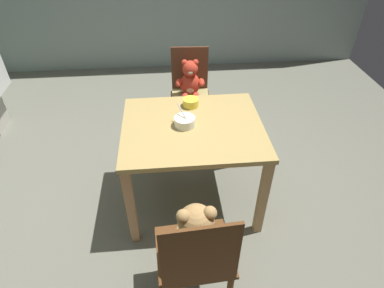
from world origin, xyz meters
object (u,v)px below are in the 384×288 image
object	(u,v)px
dining_table	(193,138)
teddy_chair_near_front	(196,244)
porridge_bowl_white_center	(185,121)
teddy_chair_far_center	(190,89)
porridge_bowl_yellow_far_center	(191,102)

from	to	relation	value
dining_table	teddy_chair_near_front	bearing A→B (deg)	-94.27
teddy_chair_near_front	porridge_bowl_white_center	world-z (taller)	teddy_chair_near_front
dining_table	teddy_chair_near_front	distance (m)	0.85
teddy_chair_far_center	porridge_bowl_white_center	xyz separation A→B (m)	(-0.11, -0.83, 0.21)
dining_table	teddy_chair_near_front	world-z (taller)	teddy_chair_near_front
dining_table	porridge_bowl_white_center	world-z (taller)	porridge_bowl_white_center
teddy_chair_far_center	porridge_bowl_yellow_far_center	bearing A→B (deg)	-1.04
teddy_chair_near_front	teddy_chair_far_center	world-z (taller)	teddy_chair_far_center
dining_table	porridge_bowl_white_center	xyz separation A→B (m)	(-0.05, 0.01, 0.14)
porridge_bowl_yellow_far_center	dining_table	bearing A→B (deg)	-92.20
teddy_chair_near_front	porridge_bowl_white_center	size ratio (longest dim) A/B	5.96
dining_table	porridge_bowl_white_center	size ratio (longest dim) A/B	6.60
teddy_chair_near_front	porridge_bowl_yellow_far_center	world-z (taller)	teddy_chair_near_front
porridge_bowl_white_center	teddy_chair_near_front	bearing A→B (deg)	-90.58
porridge_bowl_white_center	porridge_bowl_yellow_far_center	size ratio (longest dim) A/B	1.26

